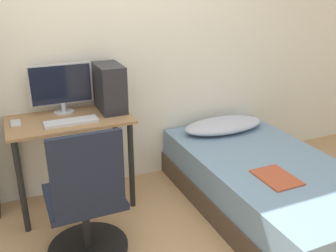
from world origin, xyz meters
The scene contains 10 objects.
wall_back centered at (0.00, 1.38, 1.25)m, with size 8.00×0.05×2.50m.
desk centered at (-0.29, 1.10, 0.61)m, with size 0.91×0.52×0.75m.
office_chair centered at (-0.34, 0.44, 0.35)m, with size 0.54×0.54×0.94m.
bed centered at (1.08, 0.42, 0.21)m, with size 1.02×1.87×0.43m.
pillow centered at (1.08, 1.09, 0.48)m, with size 0.78×0.36×0.11m.
magazine centered at (0.95, 0.18, 0.43)m, with size 0.24×0.32×0.01m.
monitor centered at (-0.31, 1.25, 0.96)m, with size 0.48×0.16×0.39m.
keyboard centered at (-0.30, 0.99, 0.76)m, with size 0.38×0.13×0.02m.
pc_tower centered at (0.05, 1.16, 0.93)m, with size 0.19×0.34×0.37m.
phone centered at (-0.67, 1.14, 0.76)m, with size 0.07×0.14×0.01m.
Camera 1 is at (-0.68, -1.63, 1.73)m, focal length 40.00 mm.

